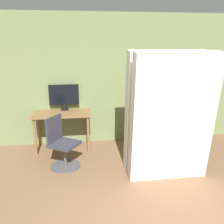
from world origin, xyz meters
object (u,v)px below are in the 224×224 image
bookshelf (188,100)px  monitor (64,96)px  mattress_near (173,119)px  mattress_far (164,112)px  office_chair (62,147)px

bookshelf → monitor: bearing=180.0°
mattress_near → mattress_far: 0.39m
bookshelf → mattress_near: mattress_near is taller
bookshelf → mattress_far: (-1.01, -1.25, 0.12)m
bookshelf → mattress_near: 1.93m
office_chair → mattress_near: bearing=-21.3°
mattress_near → monitor: bearing=135.7°
office_chair → monitor: bearing=88.2°
monitor → mattress_far: (1.68, -1.25, -0.06)m
monitor → mattress_near: 2.35m
bookshelf → mattress_near: size_ratio=0.87×
mattress_near → mattress_far: mattress_near is taller
mattress_far → monitor: bearing=143.4°
monitor → office_chair: (-0.03, -0.98, -0.71)m
office_chair → bookshelf: bearing=19.7°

